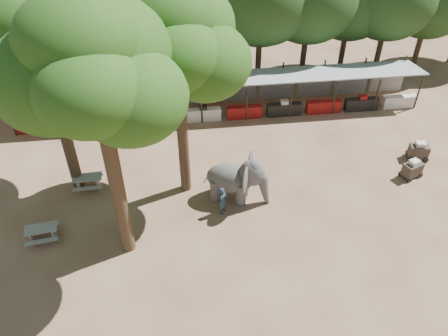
{
  "coord_description": "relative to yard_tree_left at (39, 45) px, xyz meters",
  "views": [
    {
      "loc": [
        -3.25,
        -12.56,
        16.05
      ],
      "look_at": [
        -1.0,
        5.0,
        2.0
      ],
      "focal_mm": 35.0,
      "sensor_mm": 36.0,
      "label": 1
    }
  ],
  "objects": [
    {
      "name": "ground",
      "position": [
        9.13,
        -7.19,
        -8.2
      ],
      "size": [
        100.0,
        100.0,
        0.0
      ],
      "primitive_type": "plane",
      "color": "brown",
      "rests_on": "ground"
    },
    {
      "name": "vendor_stalls",
      "position": [
        9.13,
        6.65,
        -7.02
      ],
      "size": [
        28.0,
        2.99,
        2.8
      ],
      "color": "#93969A",
      "rests_on": "ground"
    },
    {
      "name": "yard_tree_left",
      "position": [
        0.0,
        0.0,
        0.0
      ],
      "size": [
        7.1,
        6.9,
        11.02
      ],
      "color": "#332316",
      "rests_on": "ground"
    },
    {
      "name": "yard_tree_center",
      "position": [
        3.0,
        -5.0,
        1.01
      ],
      "size": [
        7.1,
        6.9,
        12.04
      ],
      "color": "#332316",
      "rests_on": "ground"
    },
    {
      "name": "yard_tree_back",
      "position": [
        6.0,
        -1.0,
        0.34
      ],
      "size": [
        7.1,
        6.9,
        11.36
      ],
      "color": "#332316",
      "rests_on": "ground"
    },
    {
      "name": "backdrop_trees",
      "position": [
        9.13,
        11.81,
        -2.69
      ],
      "size": [
        46.46,
        5.95,
        8.33
      ],
      "color": "#332316",
      "rests_on": "ground"
    },
    {
      "name": "elephant",
      "position": [
        8.82,
        -2.37,
        -6.86
      ],
      "size": [
        3.61,
        2.75,
        2.69
      ],
      "rotation": [
        0.0,
        0.0,
        -0.36
      ],
      "color": "#444141",
      "rests_on": "ground"
    },
    {
      "name": "handler",
      "position": [
        7.92,
        -3.37,
        -7.39
      ],
      "size": [
        0.65,
        0.7,
        1.63
      ],
      "primitive_type": "imported",
      "rotation": [
        0.0,
        0.0,
        0.99
      ],
      "color": "#26384C",
      "rests_on": "ground"
    },
    {
      "name": "picnic_table_near",
      "position": [
        -1.02,
        -4.12,
        -7.7
      ],
      "size": [
        1.68,
        1.55,
        0.76
      ],
      "rotation": [
        0.0,
        0.0,
        0.13
      ],
      "color": "gray",
      "rests_on": "ground"
    },
    {
      "name": "picnic_table_far",
      "position": [
        0.76,
        -0.49,
        -7.69
      ],
      "size": [
        1.64,
        1.49,
        0.79
      ],
      "rotation": [
        0.0,
        0.0,
        0.05
      ],
      "color": "gray",
      "rests_on": "ground"
    },
    {
      "name": "cart_front",
      "position": [
        19.02,
        -1.83,
        -7.63
      ],
      "size": [
        1.4,
        1.17,
        1.17
      ],
      "rotation": [
        0.0,
        0.0,
        0.38
      ],
      "color": "#312721",
      "rests_on": "ground"
    },
    {
      "name": "cart_back",
      "position": [
        20.2,
        -0.23,
        -7.62
      ],
      "size": [
        1.34,
        1.03,
        1.18
      ],
      "rotation": [
        0.0,
        0.0,
        -0.21
      ],
      "color": "#312721",
      "rests_on": "ground"
    }
  ]
}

